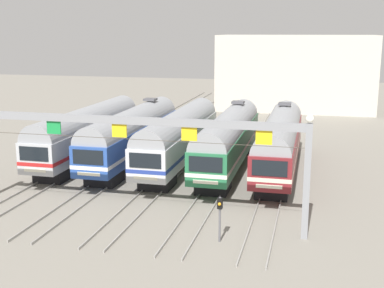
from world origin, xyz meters
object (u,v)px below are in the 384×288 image
commuter_train_stainless (88,131)px  commuter_train_green (228,137)px  commuter_train_blue (133,133)px  yard_signal_mast (220,211)px  catenary_gantry (120,137)px  commuter_train_maroon (280,140)px  commuter_train_silver (179,135)px

commuter_train_stainless → commuter_train_green: bearing=0.0°
commuter_train_blue → yard_signal_mast: 18.42m
catenary_gantry → yard_signal_mast: 7.36m
commuter_train_maroon → yard_signal_mast: 15.27m
commuter_train_blue → catenary_gantry: (4.20, -13.50, 2.57)m
commuter_train_maroon → commuter_train_silver: bearing=-180.0°
commuter_train_silver → yard_signal_mast: (6.30, -15.10, -0.89)m
commuter_train_stainless → commuter_train_silver: same height
commuter_train_stainless → yard_signal_mast: bearing=-45.8°
catenary_gantry → commuter_train_green: bearing=72.7°
commuter_train_stainless → commuter_train_silver: bearing=0.0°
commuter_train_stainless → catenary_gantry: 16.10m
commuter_train_stainless → yard_signal_mast: size_ratio=7.05×
catenary_gantry → yard_signal_mast: (6.30, -1.60, -3.46)m
commuter_train_silver → commuter_train_green: size_ratio=1.00×
commuter_train_blue → yard_signal_mast: bearing=-55.2°
commuter_train_stainless → yard_signal_mast: commuter_train_stainless is taller
commuter_train_green → commuter_train_maroon: size_ratio=1.00×
commuter_train_silver → yard_signal_mast: size_ratio=7.05×
catenary_gantry → yard_signal_mast: bearing=-14.3°
commuter_train_stainless → commuter_train_blue: (4.20, 0.00, 0.00)m
commuter_train_stainless → catenary_gantry: size_ratio=0.82×
commuter_train_maroon → commuter_train_blue: bearing=180.0°
commuter_train_silver → commuter_train_stainless: bearing=180.0°
commuter_train_maroon → catenary_gantry: (-8.40, -13.50, 2.57)m
commuter_train_stainless → commuter_train_silver: 8.40m
commuter_train_green → yard_signal_mast: (2.10, -15.10, -0.89)m
commuter_train_silver → catenary_gantry: bearing=-90.0°
commuter_train_blue → commuter_train_maroon: same height
yard_signal_mast → catenary_gantry: bearing=165.7°
commuter_train_stainless → commuter_train_maroon: commuter_train_maroon is taller
commuter_train_stainless → commuter_train_blue: 4.20m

